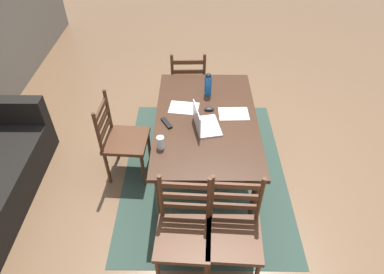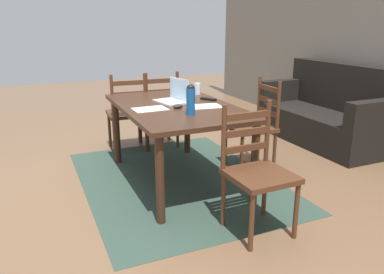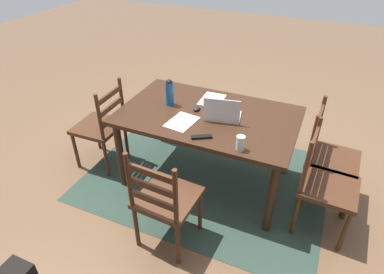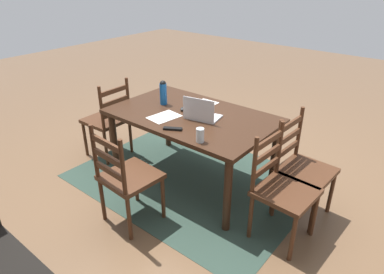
# 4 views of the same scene
# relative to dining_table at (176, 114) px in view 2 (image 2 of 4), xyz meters

# --- Properties ---
(ground_plane) EXTENTS (14.00, 14.00, 0.00)m
(ground_plane) POSITION_rel_dining_table_xyz_m (0.00, 0.00, -0.67)
(ground_plane) COLOR brown
(area_rug) EXTENTS (2.37, 1.79, 0.01)m
(area_rug) POSITION_rel_dining_table_xyz_m (0.00, 0.00, -0.67)
(area_rug) COLOR #2D4238
(area_rug) RESTS_ON ground
(dining_table) EXTENTS (1.62, 1.00, 0.76)m
(dining_table) POSITION_rel_dining_table_xyz_m (0.00, 0.00, 0.00)
(dining_table) COLOR #382114
(dining_table) RESTS_ON ground
(chair_far_head) EXTENTS (0.47, 0.47, 0.95)m
(chair_far_head) POSITION_rel_dining_table_xyz_m (0.00, 0.87, -0.21)
(chair_far_head) COLOR #4C2B19
(chair_far_head) RESTS_ON ground
(chair_left_far) EXTENTS (0.46, 0.46, 0.95)m
(chair_left_far) POSITION_rel_dining_table_xyz_m (-1.10, 0.20, -0.21)
(chair_left_far) COLOR #4C2B19
(chair_left_far) RESTS_ON ground
(chair_right_far) EXTENTS (0.45, 0.45, 0.95)m
(chair_right_far) POSITION_rel_dining_table_xyz_m (1.10, 0.20, -0.21)
(chair_right_far) COLOR #4C2B19
(chair_right_far) RESTS_ON ground
(chair_left_near) EXTENTS (0.46, 0.46, 0.95)m
(chair_left_near) POSITION_rel_dining_table_xyz_m (-1.10, -0.20, -0.21)
(chair_left_near) COLOR #4C2B19
(chair_left_near) RESTS_ON ground
(couch) EXTENTS (1.80, 0.80, 1.00)m
(couch) POSITION_rel_dining_table_xyz_m (-0.44, 2.27, -0.32)
(couch) COLOR black
(couch) RESTS_ON ground
(laptop) EXTENTS (0.36, 0.28, 0.23)m
(laptop) POSITION_rel_dining_table_xyz_m (-0.15, 0.04, 0.15)
(laptop) COLOR silver
(laptop) RESTS_ON dining_table
(water_bottle) EXTENTS (0.07, 0.07, 0.26)m
(water_bottle) POSITION_rel_dining_table_xyz_m (0.40, -0.03, 0.22)
(water_bottle) COLOR #145199
(water_bottle) RESTS_ON dining_table
(drinking_glass) EXTENTS (0.07, 0.07, 0.12)m
(drinking_glass) POSITION_rel_dining_table_xyz_m (-0.43, 0.41, 0.15)
(drinking_glass) COLOR silver
(drinking_glass) RESTS_ON dining_table
(computer_mouse) EXTENTS (0.07, 0.10, 0.03)m
(computer_mouse) POSITION_rel_dining_table_xyz_m (0.13, -0.03, 0.11)
(computer_mouse) COLOR black
(computer_mouse) RESTS_ON dining_table
(tv_remote) EXTENTS (0.17, 0.12, 0.02)m
(tv_remote) POSITION_rel_dining_table_xyz_m (-0.09, 0.38, 0.10)
(tv_remote) COLOR black
(tv_remote) RESTS_ON dining_table
(paper_stack_left) EXTENTS (0.22, 0.30, 0.00)m
(paper_stack_left) POSITION_rel_dining_table_xyz_m (0.07, -0.28, 0.09)
(paper_stack_left) COLOR white
(paper_stack_left) RESTS_ON dining_table
(paper_stack_right) EXTENTS (0.25, 0.32, 0.00)m
(paper_stack_right) POSITION_rel_dining_table_xyz_m (0.16, 0.22, 0.09)
(paper_stack_right) COLOR white
(paper_stack_right) RESTS_ON dining_table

